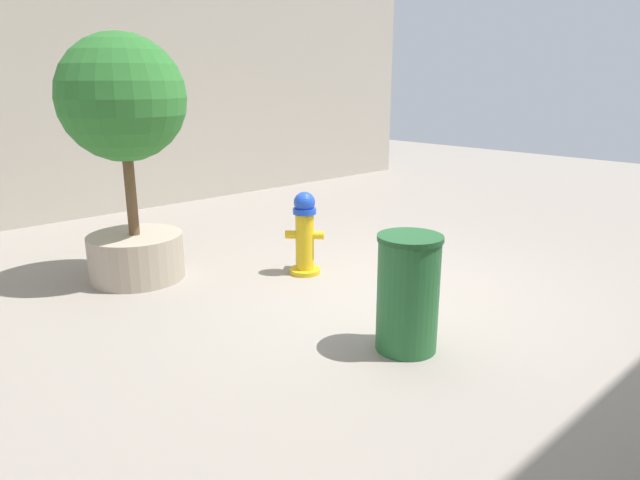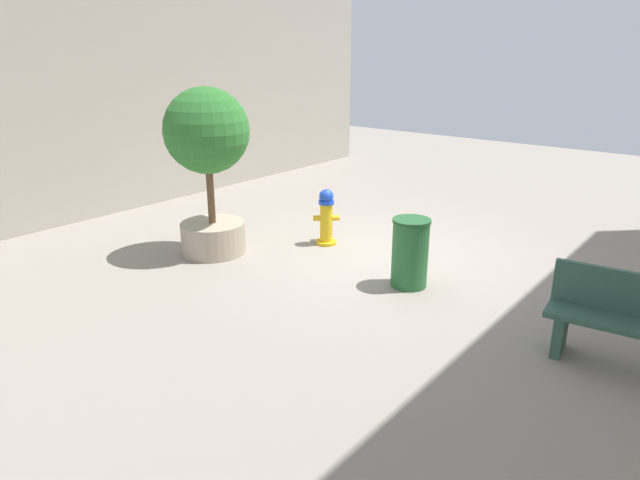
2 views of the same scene
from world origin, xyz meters
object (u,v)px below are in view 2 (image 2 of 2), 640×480
at_px(fire_hydrant, 326,217).
at_px(trash_bin, 410,253).
at_px(planter_tree, 208,152).
at_px(bench_near, 637,322).

distance_m(fire_hydrant, trash_bin, 2.01).
height_order(fire_hydrant, trash_bin, trash_bin).
relative_size(fire_hydrant, planter_tree, 0.36).
distance_m(planter_tree, trash_bin, 3.30).
bearing_deg(fire_hydrant, planter_tree, 52.32).
relative_size(bench_near, trash_bin, 1.81).
bearing_deg(bench_near, planter_tree, 4.16).
relative_size(bench_near, planter_tree, 0.67).
distance_m(fire_hydrant, bench_near, 4.77).
xyz_separation_m(bench_near, trash_bin, (2.75, -0.37, -0.03)).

